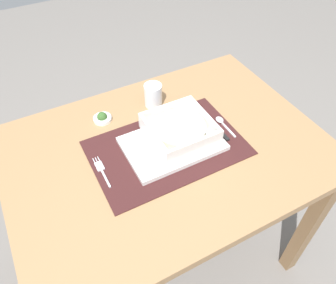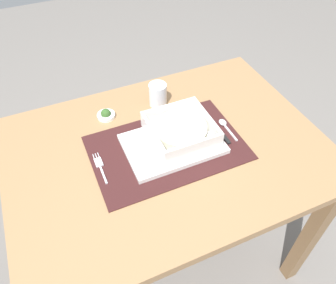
{
  "view_description": "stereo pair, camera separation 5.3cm",
  "coord_description": "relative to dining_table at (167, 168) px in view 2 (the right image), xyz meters",
  "views": [
    {
      "loc": [
        -0.33,
        -0.64,
        1.48
      ],
      "look_at": [
        0.0,
        -0.0,
        0.73
      ],
      "focal_mm": 35.71,
      "sensor_mm": 36.0,
      "label": 1
    },
    {
      "loc": [
        -0.29,
        -0.66,
        1.48
      ],
      "look_at": [
        0.0,
        -0.0,
        0.73
      ],
      "focal_mm": 35.71,
      "sensor_mm": 36.0,
      "label": 2
    }
  ],
  "objects": [
    {
      "name": "spoon",
      "position": [
        0.22,
        0.01,
        0.11
      ],
      "size": [
        0.02,
        0.11,
        0.01
      ],
      "rotation": [
        0.0,
        0.0,
        0.02
      ],
      "color": "silver",
      "rests_on": "placemat"
    },
    {
      "name": "ground_plane",
      "position": [
        0.0,
        0.0,
        -0.61
      ],
      "size": [
        6.0,
        6.0,
        0.0
      ],
      "primitive_type": "plane",
      "color": "slate"
    },
    {
      "name": "dining_table",
      "position": [
        0.0,
        0.0,
        0.0
      ],
      "size": [
        1.0,
        0.72,
        0.7
      ],
      "color": "#936D47",
      "rests_on": "ground"
    },
    {
      "name": "placemat",
      "position": [
        0.0,
        -0.0,
        0.1
      ],
      "size": [
        0.48,
        0.31,
        0.0
      ],
      "primitive_type": "cube",
      "color": "#381919",
      "rests_on": "dining_table"
    },
    {
      "name": "bread_knife",
      "position": [
        0.16,
        0.01,
        0.1
      ],
      "size": [
        0.01,
        0.13,
        0.01
      ],
      "rotation": [
        0.0,
        0.0,
        -0.02
      ],
      "color": "#59331E",
      "rests_on": "placemat"
    },
    {
      "name": "drinking_glass",
      "position": [
        0.06,
        0.21,
        0.14
      ],
      "size": [
        0.06,
        0.06,
        0.08
      ],
      "color": "white",
      "rests_on": "dining_table"
    },
    {
      "name": "porridge_bowl",
      "position": [
        0.05,
        0.02,
        0.14
      ],
      "size": [
        0.19,
        0.19,
        0.06
      ],
      "color": "white",
      "rests_on": "serving_plate"
    },
    {
      "name": "serving_plate",
      "position": [
        0.02,
        0.0,
        0.11
      ],
      "size": [
        0.3,
        0.2,
        0.02
      ],
      "primitive_type": "cube",
      "color": "white",
      "rests_on": "placemat"
    },
    {
      "name": "condiment_saucer",
      "position": [
        -0.13,
        0.22,
        0.11
      ],
      "size": [
        0.06,
        0.06,
        0.03
      ],
      "color": "white",
      "rests_on": "dining_table"
    },
    {
      "name": "butter_knife",
      "position": [
        0.19,
        -0.01,
        0.1
      ],
      "size": [
        0.01,
        0.14,
        0.01
      ],
      "rotation": [
        0.0,
        0.0,
        0.05
      ],
      "color": "black",
      "rests_on": "placemat"
    },
    {
      "name": "fork",
      "position": [
        -0.22,
        0.01,
        0.1
      ],
      "size": [
        0.02,
        0.13,
        0.0
      ],
      "rotation": [
        0.0,
        0.0,
        0.06
      ],
      "color": "silver",
      "rests_on": "placemat"
    }
  ]
}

